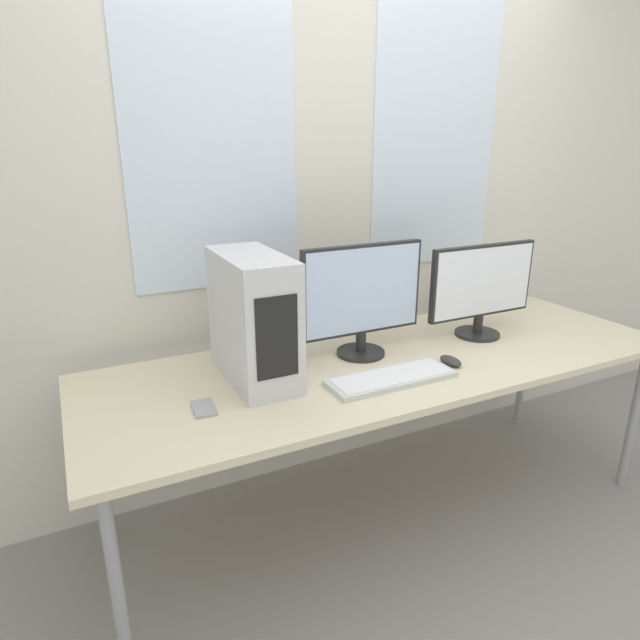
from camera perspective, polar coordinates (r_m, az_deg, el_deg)
The scene contains 9 objects.
ground_plane at distance 2.34m, azimuth 13.09°, elevation -24.93°, with size 14.00×14.00×0.00m, color gray.
wall_back at distance 2.52m, azimuth 1.23°, elevation 13.13°, with size 8.00×0.07×2.70m.
desk at distance 2.22m, azimuth 7.67°, elevation -5.04°, with size 2.45×0.83×0.75m.
pc_tower at distance 1.94m, azimuth -7.14°, elevation 0.21°, with size 0.21×0.46×0.47m.
monitor_main at distance 2.15m, azimuth 4.53°, elevation 2.48°, with size 0.53×0.20×0.46m.
monitor_right_near at distance 2.47m, azimuth 16.87°, elevation 3.36°, with size 0.55×0.20×0.42m.
keyboard at distance 2.00m, azimuth 7.62°, elevation -6.16°, with size 0.49×0.17×0.02m.
mouse at distance 2.18m, azimuth 13.75°, elevation -4.24°, with size 0.06×0.11×0.03m.
cell_phone at distance 1.82m, azimuth -12.28°, elevation -9.16°, with size 0.08×0.13×0.01m.
Camera 1 is at (-1.16, -1.26, 1.59)m, focal length 30.00 mm.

